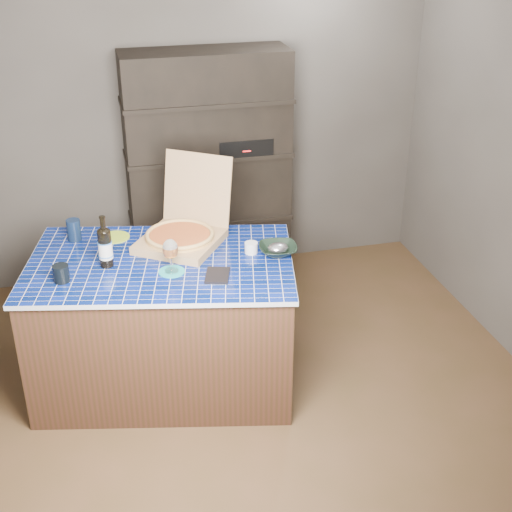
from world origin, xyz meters
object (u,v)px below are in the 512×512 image
object	(u,v)px
mead_bottle	(105,247)
bowl	(278,250)
wine_glass	(170,250)
dvd_case	(217,275)
kitchen_island	(164,322)
pizza_box	(182,233)

from	to	relation	value
mead_bottle	bowl	distance (m)	1.01
mead_bottle	wine_glass	size ratio (longest dim) A/B	1.56
dvd_case	bowl	bearing A→B (deg)	41.47
kitchen_island	bowl	xyz separation A→B (m)	(0.70, -0.08, 0.45)
bowl	wine_glass	bearing A→B (deg)	-173.60
kitchen_island	mead_bottle	world-z (taller)	mead_bottle
kitchen_island	pizza_box	distance (m)	0.56
kitchen_island	mead_bottle	bearing A→B (deg)	-170.64
wine_glass	pizza_box	bearing A→B (deg)	71.64
pizza_box	bowl	xyz separation A→B (m)	(0.53, -0.28, -0.04)
kitchen_island	wine_glass	distance (m)	0.59
kitchen_island	pizza_box	world-z (taller)	pizza_box
kitchen_island	dvd_case	world-z (taller)	dvd_case
pizza_box	wine_glass	bearing A→B (deg)	-73.64
pizza_box	dvd_case	world-z (taller)	pizza_box
mead_bottle	dvd_case	bearing A→B (deg)	-25.69
mead_bottle	wine_glass	xyz separation A→B (m)	(0.35, -0.17, 0.02)
pizza_box	mead_bottle	xyz separation A→B (m)	(-0.47, -0.18, 0.05)
bowl	kitchen_island	bearing A→B (deg)	173.36
kitchen_island	pizza_box	xyz separation A→B (m)	(0.16, 0.20, 0.49)
kitchen_island	dvd_case	xyz separation A→B (m)	(0.29, -0.27, 0.43)
mead_bottle	dvd_case	xyz separation A→B (m)	(0.59, -0.29, -0.12)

